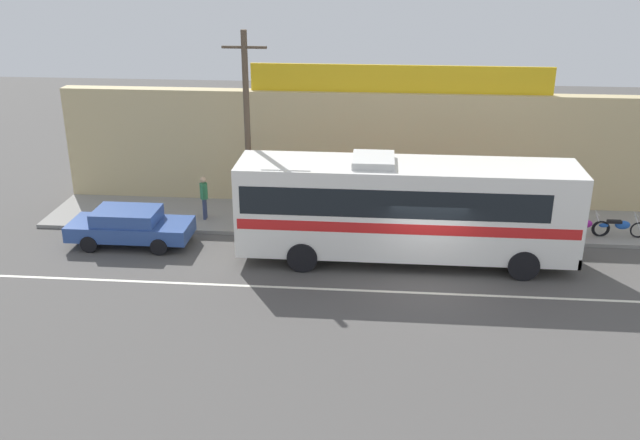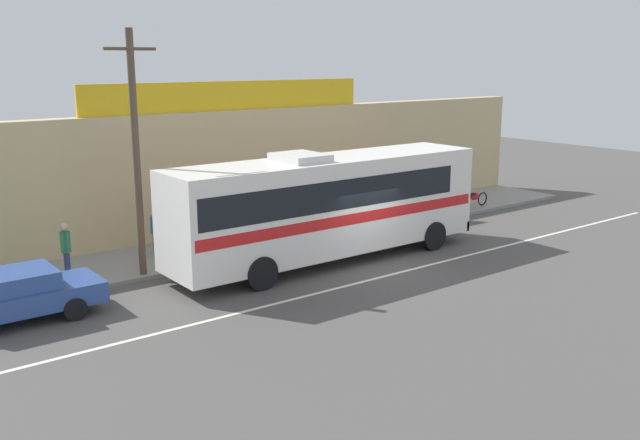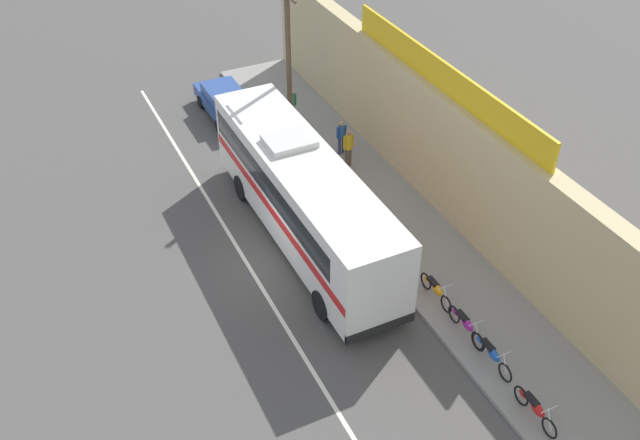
% 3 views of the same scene
% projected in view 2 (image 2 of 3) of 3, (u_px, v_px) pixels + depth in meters
% --- Properties ---
extents(ground_plane, '(70.00, 70.00, 0.00)m').
position_uv_depth(ground_plane, '(376.00, 268.00, 23.00)').
color(ground_plane, '#4F4C49').
extents(sidewalk_slab, '(30.00, 3.60, 0.14)m').
position_uv_depth(sidewalk_slab, '(286.00, 235.00, 27.00)').
color(sidewalk_slab, gray).
rests_on(sidewalk_slab, ground_plane).
extents(storefront_facade, '(30.00, 0.70, 4.80)m').
position_uv_depth(storefront_facade, '(255.00, 169.00, 28.13)').
color(storefront_facade, tan).
rests_on(storefront_facade, ground_plane).
extents(storefront_billboard, '(12.09, 0.12, 1.10)m').
position_uv_depth(storefront_billboard, '(233.00, 95.00, 26.90)').
color(storefront_billboard, gold).
rests_on(storefront_billboard, storefront_facade).
extents(road_center_stripe, '(30.00, 0.14, 0.01)m').
position_uv_depth(road_center_stripe, '(393.00, 274.00, 22.38)').
color(road_center_stripe, silver).
rests_on(road_center_stripe, ground_plane).
extents(intercity_bus, '(11.51, 2.60, 3.78)m').
position_uv_depth(intercity_bus, '(326.00, 202.00, 23.32)').
color(intercity_bus, white).
rests_on(intercity_bus, ground_plane).
extents(parked_car, '(4.46, 1.85, 1.37)m').
position_uv_depth(parked_car, '(12.00, 296.00, 18.16)').
color(parked_car, '#2D4C93').
rests_on(parked_car, ground_plane).
extents(utility_pole, '(1.60, 0.22, 7.49)m').
position_uv_depth(utility_pole, '(136.00, 151.00, 21.07)').
color(utility_pole, brown).
rests_on(utility_pole, sidewalk_slab).
extents(motorcycle_red, '(1.89, 0.56, 0.94)m').
position_uv_depth(motorcycle_red, '(416.00, 208.00, 29.63)').
color(motorcycle_red, black).
rests_on(motorcycle_red, sidewalk_slab).
extents(motorcycle_blue, '(1.86, 0.56, 0.94)m').
position_uv_depth(motorcycle_blue, '(385.00, 213.00, 28.61)').
color(motorcycle_blue, black).
rests_on(motorcycle_blue, sidewalk_slab).
extents(motorcycle_green, '(1.96, 0.56, 0.94)m').
position_uv_depth(motorcycle_green, '(438.00, 204.00, 30.44)').
color(motorcycle_green, black).
rests_on(motorcycle_green, sidewalk_slab).
extents(motorcycle_orange, '(1.85, 0.56, 0.94)m').
position_uv_depth(motorcycle_orange, '(473.00, 198.00, 31.64)').
color(motorcycle_orange, black).
rests_on(motorcycle_orange, sidewalk_slab).
extents(pedestrian_far_right, '(0.30, 0.48, 1.74)m').
position_uv_depth(pedestrian_far_right, '(184.00, 223.00, 24.33)').
color(pedestrian_far_right, brown).
rests_on(pedestrian_far_right, sidewalk_slab).
extents(pedestrian_far_left, '(0.30, 0.48, 1.75)m').
position_uv_depth(pedestrian_far_left, '(66.00, 246.00, 21.26)').
color(pedestrian_far_left, navy).
rests_on(pedestrian_far_left, sidewalk_slab).
extents(pedestrian_by_curb, '(0.30, 0.48, 1.58)m').
position_uv_depth(pedestrian_by_curb, '(155.00, 229.00, 23.91)').
color(pedestrian_by_curb, navy).
rests_on(pedestrian_by_curb, sidewalk_slab).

